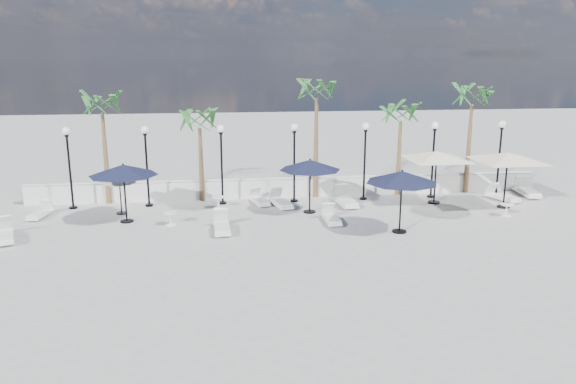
{
  "coord_description": "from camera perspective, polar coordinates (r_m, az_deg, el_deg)",
  "views": [
    {
      "loc": [
        -3.56,
        -20.01,
        7.09
      ],
      "look_at": [
        -0.8,
        2.45,
        1.5
      ],
      "focal_mm": 35.0,
      "sensor_mm": 36.0,
      "label": 1
    }
  ],
  "objects": [
    {
      "name": "parasol_cream_sq_a",
      "position": [
        27.97,
        21.47,
        3.71
      ],
      "size": [
        5.76,
        5.76,
        2.83
      ],
      "color": "black",
      "rests_on": "ground"
    },
    {
      "name": "parasol_navy_right",
      "position": [
        22.84,
        11.5,
        1.47
      ],
      "size": [
        2.91,
        2.91,
        2.61
      ],
      "color": "black",
      "rests_on": "ground"
    },
    {
      "name": "lamppost_5",
      "position": [
        28.9,
        14.57,
        4.28
      ],
      "size": [
        0.36,
        0.36,
        3.84
      ],
      "color": "black",
      "rests_on": "ground"
    },
    {
      "name": "palm_0",
      "position": [
        27.96,
        -18.37,
        7.94
      ],
      "size": [
        2.6,
        2.6,
        5.5
      ],
      "color": "brown",
      "rests_on": "ground"
    },
    {
      "name": "palm_2",
      "position": [
        27.79,
        2.92,
        9.79
      ],
      "size": [
        2.6,
        2.6,
        6.1
      ],
      "color": "brown",
      "rests_on": "ground"
    },
    {
      "name": "lamppost_4",
      "position": [
        27.81,
        7.83,
        4.23
      ],
      "size": [
        0.36,
        0.36,
        3.84
      ],
      "color": "black",
      "rests_on": "ground"
    },
    {
      "name": "lounger_4",
      "position": [
        23.12,
        -6.74,
        -3.44
      ],
      "size": [
        0.71,
        1.97,
        0.73
      ],
      "rotation": [
        0.0,
        0.0,
        0.04
      ],
      "color": "white",
      "rests_on": "ground"
    },
    {
      "name": "ground",
      "position": [
        21.52,
        2.93,
        -5.38
      ],
      "size": [
        100.0,
        100.0,
        0.0
      ],
      "primitive_type": "plane",
      "color": "#989893",
      "rests_on": "ground"
    },
    {
      "name": "palm_3",
      "position": [
        28.94,
        11.38,
        7.38
      ],
      "size": [
        2.6,
        2.6,
        4.9
      ],
      "color": "brown",
      "rests_on": "ground"
    },
    {
      "name": "balustrade",
      "position": [
        28.52,
        0.36,
        0.45
      ],
      "size": [
        26.0,
        0.3,
        1.01
      ],
      "color": "silver",
      "rests_on": "ground"
    },
    {
      "name": "side_table_1",
      "position": [
        26.56,
        -7.07,
        -0.94
      ],
      "size": [
        0.59,
        0.59,
        0.57
      ],
      "color": "white",
      "rests_on": "ground"
    },
    {
      "name": "lamppost_1",
      "position": [
        27.12,
        -14.21,
        3.69
      ],
      "size": [
        0.36,
        0.36,
        3.84
      ],
      "color": "black",
      "rests_on": "ground"
    },
    {
      "name": "lounger_2",
      "position": [
        27.17,
        -2.94,
        -0.79
      ],
      "size": [
        0.97,
        1.82,
        0.65
      ],
      "rotation": [
        0.0,
        0.0,
        0.25
      ],
      "color": "white",
      "rests_on": "ground"
    },
    {
      "name": "lamppost_2",
      "position": [
        26.9,
        -6.78,
        3.94
      ],
      "size": [
        0.36,
        0.36,
        3.84
      ],
      "color": "black",
      "rests_on": "ground"
    },
    {
      "name": "lounger_3",
      "position": [
        26.68,
        -0.74,
        -0.99
      ],
      "size": [
        1.05,
        2.02,
        0.72
      ],
      "rotation": [
        0.0,
        0.0,
        0.23
      ],
      "color": "white",
      "rests_on": "ground"
    },
    {
      "name": "side_table_2",
      "position": [
        26.96,
        21.32,
        -1.62
      ],
      "size": [
        0.56,
        0.56,
        0.55
      ],
      "color": "white",
      "rests_on": "ground"
    },
    {
      "name": "parasol_navy_mid",
      "position": [
        25.29,
        2.25,
        2.74
      ],
      "size": [
        2.81,
        2.81,
        2.51
      ],
      "color": "black",
      "rests_on": "ground"
    },
    {
      "name": "lounger_0",
      "position": [
        24.52,
        -26.89,
        -3.87
      ],
      "size": [
        1.26,
        2.11,
        0.75
      ],
      "rotation": [
        0.0,
        0.0,
        0.33
      ],
      "color": "white",
      "rests_on": "ground"
    },
    {
      "name": "parasol_navy_left",
      "position": [
        24.8,
        -16.39,
        2.13
      ],
      "size": [
        2.93,
        2.93,
        2.59
      ],
      "color": "black",
      "rests_on": "ground"
    },
    {
      "name": "parasol_cream_small",
      "position": [
        26.3,
        -16.77,
        1.26
      ],
      "size": [
        1.54,
        1.54,
        1.89
      ],
      "color": "black",
      "rests_on": "ground"
    },
    {
      "name": "lounger_8",
      "position": [
        29.74,
        20.98,
        -0.39
      ],
      "size": [
        1.18,
        1.94,
        0.69
      ],
      "rotation": [
        0.0,
        0.0,
        0.34
      ],
      "color": "white",
      "rests_on": "ground"
    },
    {
      "name": "lounger_7",
      "position": [
        31.25,
        23.08,
        0.14
      ],
      "size": [
        0.91,
        2.19,
        0.8
      ],
      "rotation": [
        0.0,
        0.0,
        -0.1
      ],
      "color": "white",
      "rests_on": "ground"
    },
    {
      "name": "parasol_cream_sq_b",
      "position": [
        27.79,
        14.9,
        3.98
      ],
      "size": [
        5.48,
        5.48,
        2.75
      ],
      "color": "black",
      "rests_on": "ground"
    },
    {
      "name": "lamppost_6",
      "position": [
        30.36,
        20.75,
        4.27
      ],
      "size": [
        0.36,
        0.36,
        3.84
      ],
      "color": "black",
      "rests_on": "ground"
    },
    {
      "name": "palm_4",
      "position": [
        30.23,
        18.21,
        8.72
      ],
      "size": [
        2.6,
        2.6,
        5.7
      ],
      "color": "brown",
      "rests_on": "ground"
    },
    {
      "name": "lounger_1",
      "position": [
        27.27,
        -23.87,
        -1.96
      ],
      "size": [
        0.81,
        1.72,
        0.62
      ],
      "rotation": [
        0.0,
        0.0,
        -0.17
      ],
      "color": "white",
      "rests_on": "ground"
    },
    {
      "name": "lamppost_0",
      "position": [
        27.78,
        -21.4,
        3.39
      ],
      "size": [
        0.36,
        0.36,
        3.84
      ],
      "color": "black",
      "rests_on": "ground"
    },
    {
      "name": "lamppost_3",
      "position": [
        27.14,
        0.64,
        4.12
      ],
      "size": [
        0.36,
        0.36,
        3.84
      ],
      "color": "black",
      "rests_on": "ground"
    },
    {
      "name": "palm_1",
      "position": [
        27.52,
        -8.97,
        6.75
      ],
      "size": [
        2.6,
        2.6,
        4.7
      ],
      "color": "brown",
      "rests_on": "ground"
    },
    {
      "name": "lounger_6",
      "position": [
        24.26,
        4.44,
        -2.61
      ],
      "size": [
        0.58,
        1.76,
        0.66
      ],
      "rotation": [
        0.0,
        0.0,
        0.0
      ],
      "color": "white",
      "rests_on": "ground"
    },
    {
      "name": "lounger_5",
      "position": [
        27.06,
        5.83,
        -0.79
      ],
      "size": [
        0.89,
        2.21,
        0.81
      ],
      "rotation": [
        0.0,
        0.0,
        0.09
      ],
      "color": "white",
      "rests_on": "ground"
    },
    {
      "name": "side_table_0",
      "position": [
        24.31,
        -11.84,
        -2.54
      ],
      "size": [
        0.58,
        0.58,
        0.57
      ],
      "color": "white",
      "rests_on": "ground"
    }
  ]
}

